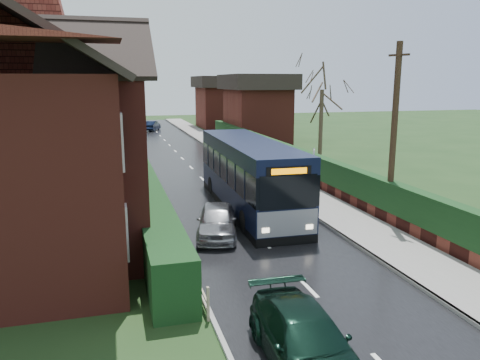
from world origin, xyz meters
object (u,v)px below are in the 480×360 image
object	(u,v)px
brick_house	(8,123)
car_silver	(217,220)
car_green	(305,341)
bus_stop_sign	(313,170)
bus	(249,176)
telegraph_pole	(394,135)

from	to	relation	value
brick_house	car_silver	xyz separation A→B (m)	(7.23, -1.48, -3.75)
car_silver	car_green	size ratio (longest dim) A/B	0.90
bus_stop_sign	car_green	bearing A→B (deg)	-90.83
car_silver	brick_house	bearing A→B (deg)	-177.51
bus	car_silver	world-z (taller)	bus
brick_house	car_silver	distance (m)	8.28
bus	telegraph_pole	size ratio (longest dim) A/B	1.43
telegraph_pole	bus_stop_sign	bearing A→B (deg)	110.37
car_green	telegraph_pole	world-z (taller)	telegraph_pole
brick_house	car_silver	bearing A→B (deg)	-11.53
brick_house	bus_stop_sign	xyz separation A→B (m)	(12.30, 0.98, -2.48)
brick_house	bus_stop_sign	size ratio (longest dim) A/B	5.07
car_silver	telegraph_pole	bearing A→B (deg)	11.97
brick_house	telegraph_pole	xyz separation A→B (m)	(14.53, -1.74, -0.64)
car_green	telegraph_pole	size ratio (longest dim) A/B	0.55
brick_house	telegraph_pole	bearing A→B (deg)	-6.82
bus_stop_sign	car_silver	bearing A→B (deg)	-130.15
brick_house	bus	size ratio (longest dim) A/B	1.38
car_silver	car_green	xyz separation A→B (m)	(-0.10, -8.70, -0.03)
car_silver	telegraph_pole	size ratio (longest dim) A/B	0.50
brick_house	bus_stop_sign	distance (m)	12.58
car_silver	car_green	distance (m)	8.70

